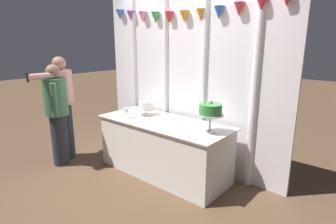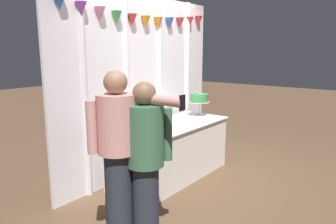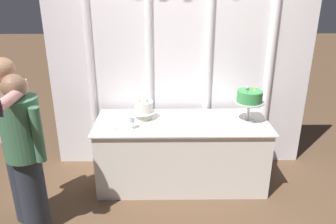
% 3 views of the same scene
% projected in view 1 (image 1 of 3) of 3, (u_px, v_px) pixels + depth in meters
% --- Properties ---
extents(ground_plane, '(24.00, 24.00, 0.00)m').
position_uv_depth(ground_plane, '(159.00, 175.00, 3.74)').
color(ground_plane, brown).
extents(draped_curtain, '(3.04, 0.15, 2.47)m').
position_uv_depth(draped_curtain, '(187.00, 77.00, 3.84)').
color(draped_curtain, white).
rests_on(draped_curtain, ground_plane).
extents(cake_table, '(1.86, 0.75, 0.75)m').
position_uv_depth(cake_table, '(164.00, 148.00, 3.72)').
color(cake_table, white).
rests_on(cake_table, ground_plane).
extents(cake_display_nearleft, '(0.25, 0.25, 0.22)m').
position_uv_depth(cake_display_nearleft, '(146.00, 107.00, 3.92)').
color(cake_display_nearleft, silver).
rests_on(cake_display_nearleft, cake_table).
extents(cake_display_nearright, '(0.31, 0.31, 0.38)m').
position_uv_depth(cake_display_nearright, '(210.00, 111.00, 3.13)').
color(cake_display_nearright, '#B2B2B7').
rests_on(cake_display_nearright, cake_table).
extents(wine_glass, '(0.07, 0.07, 0.13)m').
position_uv_depth(wine_glass, '(127.00, 111.00, 3.80)').
color(wine_glass, silver).
rests_on(wine_glass, cake_table).
extents(tealight_far_left, '(0.04, 0.04, 0.03)m').
position_uv_depth(tealight_far_left, '(120.00, 115.00, 3.92)').
color(tealight_far_left, beige).
rests_on(tealight_far_left, cake_table).
extents(tealight_near_left, '(0.04, 0.04, 0.04)m').
position_uv_depth(tealight_near_left, '(131.00, 114.00, 3.98)').
color(tealight_near_left, beige).
rests_on(tealight_near_left, cake_table).
extents(tealight_near_right, '(0.05, 0.05, 0.03)m').
position_uv_depth(tealight_near_right, '(165.00, 122.00, 3.55)').
color(tealight_near_right, beige).
rests_on(tealight_near_right, cake_table).
extents(guest_girl_blue_dress, '(0.45, 0.78, 1.58)m').
position_uv_depth(guest_girl_blue_dress, '(63.00, 104.00, 4.11)').
color(guest_girl_blue_dress, '#282D38').
rests_on(guest_girl_blue_dress, ground_plane).
extents(guest_man_pink_jacket, '(0.45, 0.45, 1.48)m').
position_uv_depth(guest_man_pink_jacket, '(57.00, 112.00, 3.90)').
color(guest_man_pink_jacket, '#282D38').
rests_on(guest_man_pink_jacket, ground_plane).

